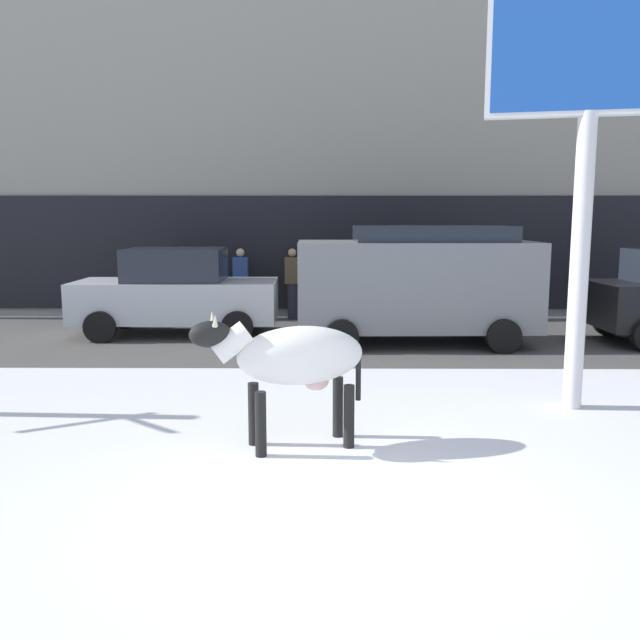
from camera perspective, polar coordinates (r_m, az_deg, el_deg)
ground_plane at (r=6.11m, az=1.50°, el=-15.61°), size 120.00×120.00×0.00m
road_strip at (r=14.08m, az=0.96°, el=-1.54°), size 60.00×5.60×0.01m
building_facade at (r=20.42m, az=0.88°, el=19.94°), size 44.00×6.10×13.00m
cow_holstein at (r=7.38m, az=-2.08°, el=-3.14°), size 1.93×0.99×1.54m
billboard at (r=9.52m, az=21.76°, el=19.02°), size 2.51×0.73×5.56m
car_silver_sedan at (r=14.68m, az=-11.93°, el=2.26°), size 4.24×2.06×1.84m
car_grey_van at (r=13.48m, az=8.15°, el=3.22°), size 4.64×2.20×2.32m
pedestrian_near_billboard at (r=16.58m, az=-2.32°, el=3.07°), size 0.36×0.24×1.73m
pedestrian_by_cars at (r=16.69m, az=-6.65°, el=3.05°), size 0.36×0.24×1.73m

